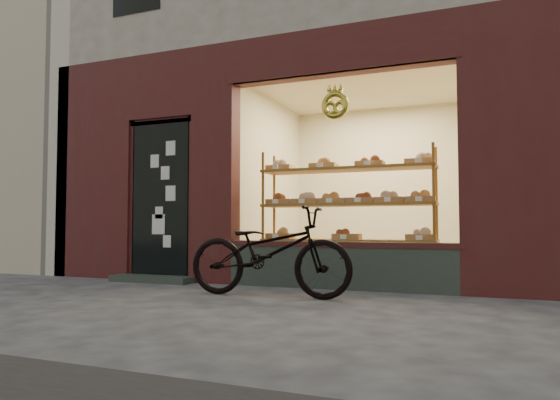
% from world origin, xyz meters
% --- Properties ---
extents(ground, '(90.00, 90.00, 0.00)m').
position_xyz_m(ground, '(0.00, 0.00, 0.00)').
color(ground, '#333336').
extents(display_shelf, '(2.20, 0.45, 1.70)m').
position_xyz_m(display_shelf, '(0.45, 2.55, 0.88)').
color(display_shelf, brown).
rests_on(display_shelf, ground).
extents(bicycle, '(1.80, 0.68, 0.94)m').
position_xyz_m(bicycle, '(-0.06, 1.22, 0.47)').
color(bicycle, black).
rests_on(bicycle, ground).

